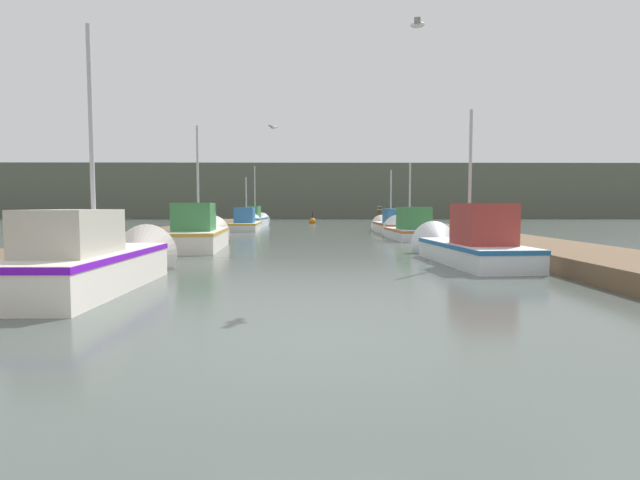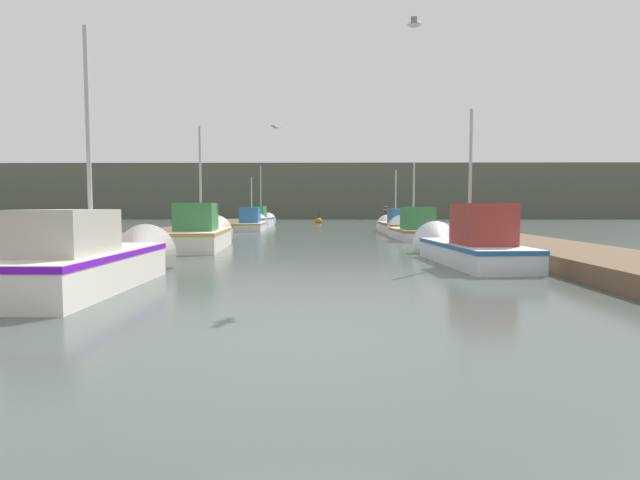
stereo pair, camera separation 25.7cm
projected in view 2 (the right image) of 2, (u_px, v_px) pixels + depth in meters
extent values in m
plane|color=#47514C|center=(301.00, 342.00, 5.43)|extent=(200.00, 200.00, 0.00)
cube|color=brown|center=(167.00, 236.00, 21.45)|extent=(2.80, 40.00, 0.40)
cube|color=brown|center=(472.00, 236.00, 21.31)|extent=(2.80, 40.00, 0.40)
cube|color=#565B4C|center=(323.00, 192.00, 66.28)|extent=(120.00, 16.00, 6.51)
cube|color=silver|center=(84.00, 271.00, 8.72)|extent=(1.51, 4.25, 0.68)
cube|color=#6B11C5|center=(83.00, 255.00, 8.70)|extent=(1.54, 4.28, 0.10)
cone|color=silver|center=(139.00, 256.00, 11.30)|extent=(1.43, 0.93, 1.42)
cube|color=#B2AD9E|center=(67.00, 232.00, 8.14)|extent=(1.11, 1.73, 0.73)
cylinder|color=#B2B2B7|center=(88.00, 139.00, 8.88)|extent=(0.08, 0.08, 3.96)
cube|color=silver|center=(473.00, 254.00, 12.56)|extent=(1.88, 4.50, 0.54)
cube|color=#1F5F9A|center=(474.00, 245.00, 12.54)|extent=(1.91, 4.54, 0.10)
cone|color=silver|center=(440.00, 245.00, 15.27)|extent=(1.54, 1.17, 1.46)
cube|color=#99332D|center=(483.00, 224.00, 11.96)|extent=(1.27, 1.53, 0.99)
cylinder|color=#B2B2B7|center=(470.00, 176.00, 12.75)|extent=(0.08, 0.08, 3.39)
cube|color=silver|center=(200.00, 239.00, 17.14)|extent=(2.00, 4.68, 0.66)
cube|color=gold|center=(199.00, 231.00, 17.12)|extent=(2.03, 4.71, 0.10)
cone|color=silver|center=(212.00, 235.00, 19.94)|extent=(1.66, 1.18, 1.58)
cube|color=#387A42|center=(196.00, 217.00, 16.51)|extent=(1.36, 1.63, 0.91)
cylinder|color=#B2B2B7|center=(200.00, 178.00, 17.33)|extent=(0.08, 0.08, 3.57)
cube|color=silver|center=(415.00, 234.00, 21.99)|extent=(1.87, 3.99, 0.47)
cube|color=#C0612B|center=(415.00, 230.00, 21.98)|extent=(1.90, 4.02, 0.10)
cone|color=silver|center=(404.00, 231.00, 24.31)|extent=(1.63, 0.81, 1.60)
cube|color=#387A42|center=(417.00, 218.00, 21.45)|extent=(1.32, 1.43, 0.96)
cylinder|color=#B2B2B7|center=(414.00, 196.00, 22.17)|extent=(0.08, 0.08, 2.91)
cube|color=silver|center=(397.00, 228.00, 26.77)|extent=(1.49, 5.21, 0.57)
cube|color=#9B5026|center=(397.00, 224.00, 26.75)|extent=(1.52, 5.24, 0.10)
cone|color=silver|center=(388.00, 226.00, 29.82)|extent=(1.33, 0.97, 1.31)
cube|color=#2D6699|center=(399.00, 216.00, 26.08)|extent=(0.97, 2.07, 0.76)
cylinder|color=#B2B2B7|center=(396.00, 196.00, 27.04)|extent=(0.08, 0.08, 2.85)
cube|color=silver|center=(251.00, 226.00, 30.37)|extent=(1.73, 4.72, 0.48)
cube|color=gold|center=(251.00, 223.00, 30.36)|extent=(1.76, 4.75, 0.10)
cone|color=silver|center=(256.00, 224.00, 33.20)|extent=(1.52, 1.05, 1.49)
cube|color=#2D6699|center=(250.00, 215.00, 29.74)|extent=(1.16, 1.68, 0.90)
cylinder|color=#B2B2B7|center=(252.00, 200.00, 30.61)|extent=(0.08, 0.08, 2.74)
cube|color=silver|center=(260.00, 222.00, 35.18)|extent=(1.63, 4.12, 0.65)
cube|color=#2A6CAA|center=(260.00, 218.00, 35.16)|extent=(1.66, 4.15, 0.10)
cone|color=silver|center=(267.00, 221.00, 37.65)|extent=(1.36, 1.03, 1.30)
cube|color=#387A42|center=(259.00, 212.00, 34.62)|extent=(0.98, 1.32, 0.81)
cylinder|color=#B2B2B7|center=(261.00, 192.00, 35.33)|extent=(0.08, 0.08, 3.63)
cylinder|color=#473523|center=(386.00, 215.00, 40.65)|extent=(0.30, 0.30, 1.40)
cylinder|color=silver|center=(386.00, 207.00, 40.61)|extent=(0.34, 0.34, 0.04)
cylinder|color=#473523|center=(248.00, 217.00, 35.55)|extent=(0.27, 0.27, 1.31)
cylinder|color=silver|center=(248.00, 208.00, 35.51)|extent=(0.31, 0.31, 0.04)
cylinder|color=#473523|center=(386.00, 217.00, 39.64)|extent=(0.32, 0.32, 1.16)
cylinder|color=silver|center=(386.00, 210.00, 39.60)|extent=(0.37, 0.37, 0.04)
sphere|color=#BF6513|center=(319.00, 221.00, 42.23)|extent=(0.59, 0.59, 0.59)
cylinder|color=black|center=(319.00, 215.00, 42.19)|extent=(0.06, 0.06, 0.50)
ellipsoid|color=white|center=(414.00, 24.00, 9.77)|extent=(0.30, 0.19, 0.12)
cube|color=gray|center=(414.00, 26.00, 9.90)|extent=(0.17, 0.29, 0.07)
cube|color=gray|center=(414.00, 21.00, 9.63)|extent=(0.17, 0.29, 0.07)
ellipsoid|color=white|center=(276.00, 128.00, 19.13)|extent=(0.31, 0.26, 0.12)
cube|color=gray|center=(278.00, 128.00, 19.25)|extent=(0.24, 0.30, 0.07)
cube|color=gray|center=(274.00, 127.00, 19.01)|extent=(0.24, 0.30, 0.07)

